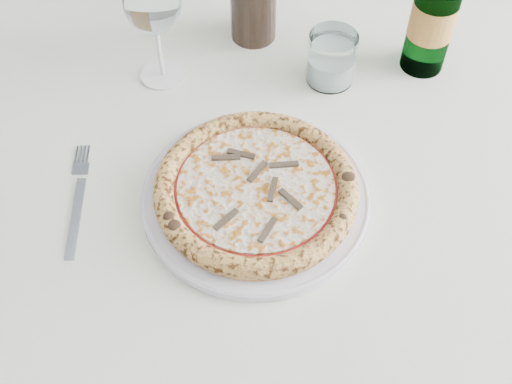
# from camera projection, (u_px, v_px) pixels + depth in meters

# --- Properties ---
(dining_table) EXTENTS (1.37, 0.84, 0.76)m
(dining_table) POSITION_uv_depth(u_px,v_px,m) (250.00, 186.00, 1.02)
(dining_table) COLOR brown
(dining_table) RESTS_ON floor
(plate) EXTENTS (0.31, 0.31, 0.02)m
(plate) POSITION_uv_depth(u_px,v_px,m) (256.00, 197.00, 0.87)
(plate) COLOR silver
(plate) RESTS_ON dining_table
(pizza) EXTENTS (0.28, 0.28, 0.03)m
(pizza) POSITION_uv_depth(u_px,v_px,m) (256.00, 189.00, 0.86)
(pizza) COLOR tan
(pizza) RESTS_ON plate
(fork) EXTENTS (0.02, 0.19, 0.00)m
(fork) POSITION_uv_depth(u_px,v_px,m) (77.00, 201.00, 0.88)
(fork) COLOR gray
(fork) RESTS_ON dining_table
(wine_glass) EXTENTS (0.08, 0.08, 0.19)m
(wine_glass) POSITION_uv_depth(u_px,v_px,m) (153.00, 5.00, 0.92)
(wine_glass) COLOR white
(wine_glass) RESTS_ON dining_table
(tumbler) EXTENTS (0.07, 0.07, 0.08)m
(tumbler) POSITION_uv_depth(u_px,v_px,m) (331.00, 61.00, 1.00)
(tumbler) COLOR white
(tumbler) RESTS_ON dining_table
(beer_bottle) EXTENTS (0.07, 0.07, 0.27)m
(beer_bottle) POSITION_uv_depth(u_px,v_px,m) (435.00, 10.00, 0.96)
(beer_bottle) COLOR #20612D
(beer_bottle) RESTS_ON dining_table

